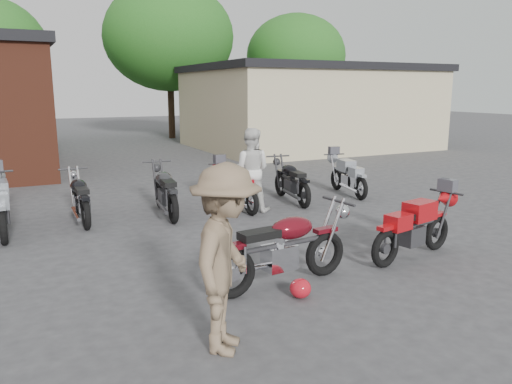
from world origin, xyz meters
name	(u,v)px	position (x,y,z in m)	size (l,w,h in m)	color
ground	(358,285)	(0.00, 0.00, 0.00)	(90.00, 90.00, 0.00)	#38383B
stucco_building	(307,110)	(8.50, 15.00, 1.75)	(10.00, 8.00, 3.50)	tan
tree_2	(170,57)	(4.00, 22.00, 4.40)	(7.04, 7.04, 8.80)	#195617
tree_3	(296,71)	(12.00, 22.00, 3.80)	(6.08, 6.08, 7.60)	#195617
vintage_motorcycle	(284,243)	(-0.95, 0.44, 0.62)	(2.15, 0.71, 1.24)	#580B14
sportbike	(415,225)	(1.53, 0.54, 0.56)	(1.93, 0.64, 1.12)	red
helmet	(300,288)	(-0.96, -0.02, 0.13)	(0.29, 0.29, 0.26)	#B1121E
person_light	(250,170)	(0.54, 4.63, 0.94)	(0.91, 0.71, 1.87)	silver
person_tan	(226,259)	(-2.34, -0.80, 1.00)	(1.29, 0.74, 2.00)	#79634A
row_bike_2	(80,195)	(-3.02, 5.35, 0.56)	(1.92, 0.63, 1.12)	black
row_bike_3	(165,188)	(-1.29, 5.10, 0.60)	(2.06, 0.68, 1.20)	#262729
row_bike_4	(236,186)	(0.32, 4.92, 0.54)	(1.85, 0.61, 1.08)	#B20E19
row_bike_5	(291,179)	(1.84, 5.02, 0.57)	(1.97, 0.65, 1.14)	black
row_bike_6	(348,174)	(3.59, 5.10, 0.54)	(1.86, 0.61, 1.08)	#959BA3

